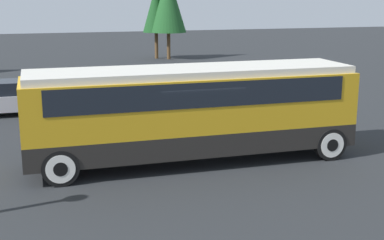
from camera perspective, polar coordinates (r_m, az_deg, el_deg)
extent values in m
plane|color=#26282B|center=(16.87, 0.00, -4.41)|extent=(120.00, 120.00, 0.00)
cube|color=black|center=(16.65, 0.00, -1.85)|extent=(10.10, 2.40, 0.69)
cube|color=gold|center=(16.38, 0.00, 2.05)|extent=(10.10, 2.40, 1.61)
cube|color=black|center=(16.31, 0.00, 3.41)|extent=(8.88, 2.44, 0.73)
cube|color=silver|center=(16.23, 0.00, 5.23)|extent=(9.89, 2.21, 0.22)
cube|color=gold|center=(18.40, 14.79, 2.12)|extent=(0.36, 2.31, 1.84)
cylinder|color=black|center=(17.42, 14.52, -2.51)|extent=(1.03, 0.28, 1.03)
cylinder|color=silver|center=(17.42, 14.52, -2.51)|extent=(0.80, 0.30, 0.80)
cylinder|color=black|center=(17.42, 14.52, -2.51)|extent=(0.39, 0.32, 0.39)
cylinder|color=black|center=(19.26, 11.21, -0.84)|extent=(1.03, 0.28, 1.03)
cylinder|color=silver|center=(19.26, 11.21, -0.84)|extent=(0.80, 0.30, 0.80)
cylinder|color=black|center=(19.26, 11.21, -0.84)|extent=(0.39, 0.32, 0.39)
cylinder|color=black|center=(15.05, -13.88, -4.97)|extent=(1.03, 0.28, 1.03)
cylinder|color=silver|center=(15.05, -13.88, -4.97)|extent=(0.80, 0.30, 0.80)
cylinder|color=black|center=(15.05, -13.88, -4.97)|extent=(0.39, 0.32, 0.39)
cylinder|color=black|center=(17.14, -14.26, -2.76)|extent=(1.03, 0.28, 1.03)
cylinder|color=silver|center=(17.14, -14.26, -2.76)|extent=(0.80, 0.30, 0.80)
cylinder|color=black|center=(17.14, -14.26, -2.76)|extent=(0.39, 0.32, 0.39)
cube|color=maroon|center=(21.82, -7.89, 1.12)|extent=(4.44, 1.83, 0.63)
cube|color=black|center=(21.69, -8.40, 2.50)|extent=(2.31, 1.65, 0.46)
cylinder|color=black|center=(21.40, -2.95, 0.37)|extent=(0.70, 0.22, 0.70)
cylinder|color=black|center=(21.40, -2.95, 0.37)|extent=(0.27, 0.26, 0.27)
cylinder|color=black|center=(22.97, -3.92, 1.25)|extent=(0.70, 0.22, 0.70)
cylinder|color=black|center=(22.97, -3.92, 1.25)|extent=(0.27, 0.26, 0.27)
cylinder|color=black|center=(20.89, -12.22, -0.24)|extent=(0.70, 0.22, 0.70)
cylinder|color=black|center=(20.89, -12.22, -0.24)|extent=(0.27, 0.26, 0.27)
cylinder|color=black|center=(22.49, -12.55, 0.70)|extent=(0.70, 0.22, 0.70)
cylinder|color=black|center=(22.49, -12.55, 0.70)|extent=(0.27, 0.26, 0.27)
cube|color=#BCBCC1|center=(24.62, -18.05, 1.98)|extent=(4.67, 1.74, 0.68)
cube|color=black|center=(24.52, -18.59, 3.36)|extent=(2.43, 1.56, 0.55)
cylinder|color=black|center=(23.92, -13.52, 1.31)|extent=(0.64, 0.22, 0.64)
cylinder|color=black|center=(23.92, -13.52, 1.31)|extent=(0.24, 0.26, 0.24)
cylinder|color=black|center=(25.44, -13.73, 2.01)|extent=(0.64, 0.22, 0.64)
cylinder|color=black|center=(25.44, -13.73, 2.01)|extent=(0.24, 0.26, 0.24)
cylinder|color=brown|center=(43.99, -3.81, 7.95)|extent=(0.28, 0.28, 2.12)
cone|color=#19471E|center=(43.82, -3.87, 11.74)|extent=(2.14, 2.14, 3.70)
cylinder|color=brown|center=(43.46, -2.50, 7.92)|extent=(0.28, 0.28, 2.15)
cone|color=#1E5123|center=(43.28, -2.55, 12.44)|extent=(2.85, 2.85, 4.70)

